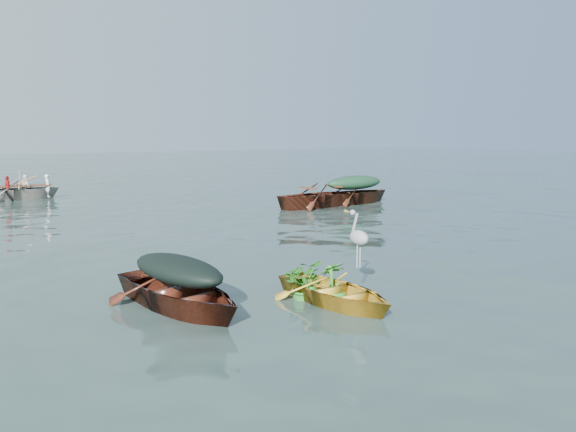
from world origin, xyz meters
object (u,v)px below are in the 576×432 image
green_tarp_boat (354,204)px  open_wooden_boat (321,207)px  yellow_dinghy (335,304)px  rowed_boat (18,200)px  heron (359,246)px  dark_covered_boat (179,309)px

green_tarp_boat → open_wooden_boat: open_wooden_boat is taller
yellow_dinghy → rowed_boat: 17.62m
green_tarp_boat → yellow_dinghy: bearing=136.4°
yellow_dinghy → open_wooden_boat: 11.47m
yellow_dinghy → rowed_boat: size_ratio=0.63×
yellow_dinghy → open_wooden_boat: open_wooden_boat is taller
rowed_boat → heron: heron is taller
rowed_boat → dark_covered_boat: bearing=179.3°
green_tarp_boat → heron: bearing=138.0°
open_wooden_boat → heron: bearing=142.9°
rowed_boat → heron: bearing=-172.1°
dark_covered_boat → green_tarp_boat: green_tarp_boat is taller
dark_covered_boat → heron: 2.92m
yellow_dinghy → dark_covered_boat: size_ratio=0.78×
open_wooden_boat → rowed_boat: bearing=43.2°
dark_covered_boat → green_tarp_boat: bearing=27.3°
yellow_dinghy → green_tarp_boat: size_ratio=0.61×
open_wooden_boat → rowed_boat: 11.92m
heron → rowed_boat: bearing=92.9°
dark_covered_boat → open_wooden_boat: (8.74, 8.28, 0.00)m
open_wooden_boat → heron: heron is taller
dark_covered_boat → heron: size_ratio=3.87×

